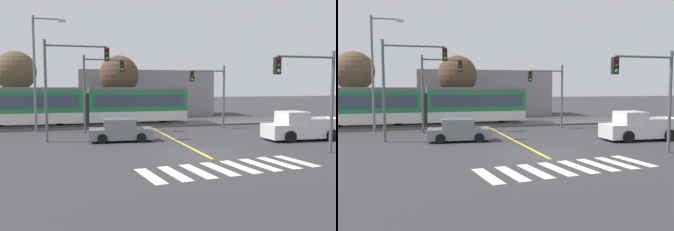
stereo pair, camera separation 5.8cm
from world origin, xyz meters
TOP-DOWN VIEW (x-y plane):
  - ground_plane at (0.00, 0.00)m, footprint 200.00×200.00m
  - track_bed at (0.00, 15.00)m, footprint 120.00×4.00m
  - rail_near at (0.00, 14.28)m, footprint 120.00×0.08m
  - rail_far at (0.00, 15.72)m, footprint 120.00×0.08m
  - light_rail_tram at (-5.65, 15.00)m, footprint 18.50×2.64m
  - crosswalk_stripe_0 at (-3.82, -3.74)m, footprint 0.92×2.85m
  - crosswalk_stripe_1 at (-2.73, -3.60)m, footprint 0.92×2.85m
  - crosswalk_stripe_2 at (-1.64, -3.46)m, footprint 0.92×2.85m
  - crosswalk_stripe_3 at (-0.55, -3.32)m, footprint 0.92×2.85m
  - crosswalk_stripe_4 at (0.55, -3.17)m, footprint 0.92×2.85m
  - crosswalk_stripe_5 at (1.64, -3.03)m, footprint 0.92×2.85m
  - crosswalk_stripe_6 at (2.73, -2.89)m, footprint 0.92×2.85m
  - crosswalk_stripe_7 at (3.82, -2.75)m, footprint 0.92×2.85m
  - lane_centre_line at (0.00, 5.88)m, footprint 0.20×14.25m
  - sedan_crossing at (-3.71, 5.89)m, footprint 4.31×2.14m
  - pickup_truck at (8.38, 3.23)m, footprint 5.45×2.35m
  - traffic_light_far_right at (5.09, 11.33)m, footprint 3.25×0.38m
  - traffic_light_mid_left at (-7.14, 6.76)m, footprint 4.25×0.38m
  - traffic_light_far_left at (-4.82, 11.00)m, footprint 3.25×0.38m
  - traffic_light_near_right at (5.78, -1.25)m, footprint 3.75×0.38m
  - street_lamp_west at (-9.43, 12.35)m, footprint 2.58×0.28m
  - bare_tree_far_west at (-12.23, 20.79)m, footprint 4.06×4.06m
  - bare_tree_west at (-2.08, 19.02)m, footprint 4.08×4.08m
  - building_backdrop_far at (2.10, 26.35)m, footprint 16.34×6.00m

SIDE VIEW (x-z plane):
  - ground_plane at x=0.00m, z-range 0.00..0.00m
  - lane_centre_line at x=0.00m, z-range 0.00..0.01m
  - crosswalk_stripe_0 at x=-3.82m, z-range 0.00..0.01m
  - crosswalk_stripe_1 at x=-2.73m, z-range 0.00..0.01m
  - crosswalk_stripe_2 at x=-1.64m, z-range 0.00..0.01m
  - crosswalk_stripe_3 at x=-0.55m, z-range 0.00..0.01m
  - crosswalk_stripe_4 at x=0.55m, z-range 0.00..0.01m
  - crosswalk_stripe_5 at x=1.64m, z-range 0.00..0.01m
  - crosswalk_stripe_6 at x=2.73m, z-range 0.00..0.01m
  - crosswalk_stripe_7 at x=3.82m, z-range 0.00..0.01m
  - track_bed at x=0.00m, z-range 0.00..0.18m
  - rail_near at x=0.00m, z-range 0.18..0.28m
  - rail_far at x=0.00m, z-range 0.18..0.28m
  - sedan_crossing at x=-3.71m, z-range -0.06..1.46m
  - pickup_truck at x=8.38m, z-range -0.15..1.83m
  - light_rail_tram at x=-5.65m, z-range 0.33..3.76m
  - building_backdrop_far at x=2.10m, z-range 0.00..5.64m
  - traffic_light_far_right at x=5.09m, z-range 0.84..6.41m
  - traffic_light_near_right at x=5.78m, z-range 0.96..6.59m
  - traffic_light_far_left at x=-4.82m, z-range 1.00..7.14m
  - traffic_light_mid_left at x=-7.14m, z-range 1.12..7.86m
  - bare_tree_west at x=-2.08m, z-range 1.38..8.24m
  - bare_tree_far_west at x=-12.23m, z-range 1.57..8.81m
  - street_lamp_west at x=-9.43m, z-range 0.64..9.88m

